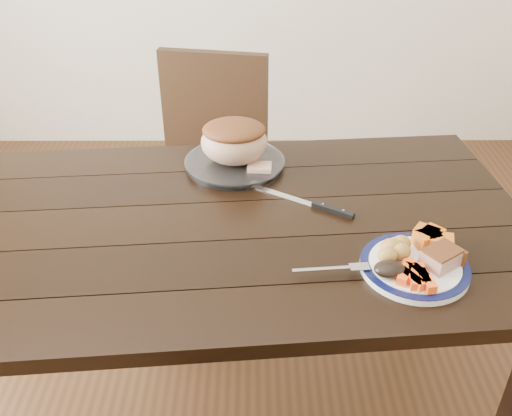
{
  "coord_description": "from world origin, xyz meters",
  "views": [
    {
      "loc": [
        0.08,
        -1.24,
        1.59
      ],
      "look_at": [
        0.08,
        -0.02,
        0.8
      ],
      "focal_mm": 40.0,
      "sensor_mm": 36.0,
      "label": 1
    }
  ],
  "objects_px": {
    "chair_far": "(209,163)",
    "serving_platter": "(235,164)",
    "carving_knife": "(320,206)",
    "dinner_plate": "(414,267)",
    "roast_joint": "(234,142)",
    "dining_table": "(227,248)",
    "fork": "(337,269)",
    "pork_slice": "(441,258)"
  },
  "relations": [
    {
      "from": "dining_table",
      "to": "fork",
      "type": "distance_m",
      "value": 0.37
    },
    {
      "from": "serving_platter",
      "to": "roast_joint",
      "type": "bearing_deg",
      "value": 180.0
    },
    {
      "from": "dining_table",
      "to": "dinner_plate",
      "type": "height_order",
      "value": "dinner_plate"
    },
    {
      "from": "pork_slice",
      "to": "dining_table",
      "type": "bearing_deg",
      "value": 157.01
    },
    {
      "from": "serving_platter",
      "to": "carving_knife",
      "type": "relative_size",
      "value": 1.05
    },
    {
      "from": "dining_table",
      "to": "chair_far",
      "type": "height_order",
      "value": "chair_far"
    },
    {
      "from": "serving_platter",
      "to": "pork_slice",
      "type": "relative_size",
      "value": 3.64
    },
    {
      "from": "chair_far",
      "to": "carving_knife",
      "type": "distance_m",
      "value": 0.8
    },
    {
      "from": "dinner_plate",
      "to": "serving_platter",
      "type": "relative_size",
      "value": 0.85
    },
    {
      "from": "roast_joint",
      "to": "carving_knife",
      "type": "xyz_separation_m",
      "value": [
        0.24,
        -0.23,
        -0.08
      ]
    },
    {
      "from": "chair_far",
      "to": "roast_joint",
      "type": "xyz_separation_m",
      "value": [
        0.12,
        -0.44,
        0.31
      ]
    },
    {
      "from": "pork_slice",
      "to": "fork",
      "type": "relative_size",
      "value": 0.46
    },
    {
      "from": "dinner_plate",
      "to": "carving_knife",
      "type": "height_order",
      "value": "dinner_plate"
    },
    {
      "from": "chair_far",
      "to": "pork_slice",
      "type": "xyz_separation_m",
      "value": [
        0.6,
        -0.95,
        0.26
      ]
    },
    {
      "from": "fork",
      "to": "carving_knife",
      "type": "relative_size",
      "value": 0.63
    },
    {
      "from": "pork_slice",
      "to": "carving_knife",
      "type": "height_order",
      "value": "pork_slice"
    },
    {
      "from": "dining_table",
      "to": "pork_slice",
      "type": "distance_m",
      "value": 0.56
    },
    {
      "from": "serving_platter",
      "to": "roast_joint",
      "type": "relative_size",
      "value": 1.49
    },
    {
      "from": "roast_joint",
      "to": "carving_knife",
      "type": "bearing_deg",
      "value": -44.68
    },
    {
      "from": "dinner_plate",
      "to": "dining_table",
      "type": "bearing_deg",
      "value": 154.98
    },
    {
      "from": "dining_table",
      "to": "roast_joint",
      "type": "distance_m",
      "value": 0.34
    },
    {
      "from": "serving_platter",
      "to": "carving_knife",
      "type": "xyz_separation_m",
      "value": [
        0.24,
        -0.23,
        -0.0
      ]
    },
    {
      "from": "chair_far",
      "to": "serving_platter",
      "type": "bearing_deg",
      "value": 115.14
    },
    {
      "from": "dining_table",
      "to": "pork_slice",
      "type": "xyz_separation_m",
      "value": [
        0.5,
        -0.21,
        0.13
      ]
    },
    {
      "from": "dining_table",
      "to": "fork",
      "type": "bearing_deg",
      "value": -40.88
    },
    {
      "from": "pork_slice",
      "to": "fork",
      "type": "xyz_separation_m",
      "value": [
        -0.24,
        -0.02,
        -0.02
      ]
    },
    {
      "from": "dinner_plate",
      "to": "carving_knife",
      "type": "distance_m",
      "value": 0.33
    },
    {
      "from": "dinner_plate",
      "to": "roast_joint",
      "type": "xyz_separation_m",
      "value": [
        -0.43,
        0.5,
        0.07
      ]
    },
    {
      "from": "serving_platter",
      "to": "fork",
      "type": "relative_size",
      "value": 1.66
    },
    {
      "from": "chair_far",
      "to": "serving_platter",
      "type": "height_order",
      "value": "chair_far"
    },
    {
      "from": "pork_slice",
      "to": "fork",
      "type": "bearing_deg",
      "value": -176.4
    },
    {
      "from": "dining_table",
      "to": "roast_joint",
      "type": "xyz_separation_m",
      "value": [
        0.02,
        0.29,
        0.17
      ]
    },
    {
      "from": "dining_table",
      "to": "dinner_plate",
      "type": "distance_m",
      "value": 0.5
    },
    {
      "from": "chair_far",
      "to": "serving_platter",
      "type": "distance_m",
      "value": 0.52
    },
    {
      "from": "chair_far",
      "to": "carving_knife",
      "type": "xyz_separation_m",
      "value": [
        0.35,
        -0.68,
        0.23
      ]
    },
    {
      "from": "carving_knife",
      "to": "dinner_plate",
      "type": "bearing_deg",
      "value": -21.87
    },
    {
      "from": "serving_platter",
      "to": "roast_joint",
      "type": "xyz_separation_m",
      "value": [
        -0.0,
        0.0,
        0.07
      ]
    },
    {
      "from": "dinner_plate",
      "to": "serving_platter",
      "type": "height_order",
      "value": "serving_platter"
    },
    {
      "from": "serving_platter",
      "to": "fork",
      "type": "bearing_deg",
      "value": -64.59
    },
    {
      "from": "chair_far",
      "to": "roast_joint",
      "type": "height_order",
      "value": "chair_far"
    },
    {
      "from": "dinner_plate",
      "to": "fork",
      "type": "xyz_separation_m",
      "value": [
        -0.18,
        -0.02,
        0.01
      ]
    },
    {
      "from": "fork",
      "to": "carving_knife",
      "type": "bearing_deg",
      "value": 86.92
    }
  ]
}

